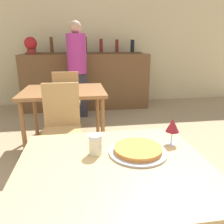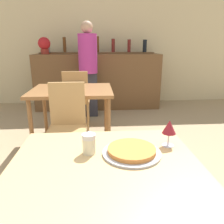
{
  "view_description": "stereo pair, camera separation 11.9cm",
  "coord_description": "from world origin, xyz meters",
  "px_view_note": "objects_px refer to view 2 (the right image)",
  "views": [
    {
      "loc": [
        -0.16,
        -0.96,
        1.32
      ],
      "look_at": [
        0.07,
        0.55,
        0.85
      ],
      "focal_mm": 35.0,
      "sensor_mm": 36.0,
      "label": 1
    },
    {
      "loc": [
        -0.04,
        -0.97,
        1.32
      ],
      "look_at": [
        0.07,
        0.55,
        0.85
      ],
      "focal_mm": 35.0,
      "sensor_mm": 36.0,
      "label": 2
    }
  ],
  "objects_px": {
    "chair_far_side_back": "(76,96)",
    "person_standing": "(88,67)",
    "chair_far_side_front": "(67,121)",
    "wine_glass": "(169,128)",
    "cheese_shaker": "(89,144)",
    "potted_plant": "(44,45)",
    "pizza_tray": "(132,151)"
  },
  "relations": [
    {
      "from": "chair_far_side_back",
      "to": "potted_plant",
      "type": "bearing_deg",
      "value": -60.62
    },
    {
      "from": "chair_far_side_back",
      "to": "person_standing",
      "type": "bearing_deg",
      "value": -103.75
    },
    {
      "from": "chair_far_side_front",
      "to": "cheese_shaker",
      "type": "distance_m",
      "value": 1.18
    },
    {
      "from": "chair_far_side_front",
      "to": "cheese_shaker",
      "type": "xyz_separation_m",
      "value": [
        0.27,
        -1.12,
        0.26
      ]
    },
    {
      "from": "potted_plant",
      "to": "cheese_shaker",
      "type": "bearing_deg",
      "value": -74.68
    },
    {
      "from": "chair_far_side_front",
      "to": "chair_far_side_back",
      "type": "relative_size",
      "value": 1.0
    },
    {
      "from": "cheese_shaker",
      "to": "wine_glass",
      "type": "distance_m",
      "value": 0.47
    },
    {
      "from": "potted_plant",
      "to": "wine_glass",
      "type": "bearing_deg",
      "value": -67.62
    },
    {
      "from": "chair_far_side_back",
      "to": "potted_plant",
      "type": "height_order",
      "value": "potted_plant"
    },
    {
      "from": "person_standing",
      "to": "chair_far_side_back",
      "type": "bearing_deg",
      "value": -103.75
    },
    {
      "from": "chair_far_side_back",
      "to": "person_standing",
      "type": "distance_m",
      "value": 0.83
    },
    {
      "from": "chair_far_side_front",
      "to": "cheese_shaker",
      "type": "height_order",
      "value": "chair_far_side_front"
    },
    {
      "from": "chair_far_side_back",
      "to": "pizza_tray",
      "type": "bearing_deg",
      "value": 102.18
    },
    {
      "from": "chair_far_side_front",
      "to": "person_standing",
      "type": "bearing_deg",
      "value": 84.73
    },
    {
      "from": "pizza_tray",
      "to": "wine_glass",
      "type": "relative_size",
      "value": 2.02
    },
    {
      "from": "potted_plant",
      "to": "chair_far_side_back",
      "type": "bearing_deg",
      "value": -60.62
    },
    {
      "from": "person_standing",
      "to": "wine_glass",
      "type": "xyz_separation_m",
      "value": [
        0.56,
        -2.94,
        -0.07
      ]
    },
    {
      "from": "wine_glass",
      "to": "potted_plant",
      "type": "relative_size",
      "value": 0.48
    },
    {
      "from": "chair_far_side_back",
      "to": "cheese_shaker",
      "type": "bearing_deg",
      "value": 96.69
    },
    {
      "from": "wine_glass",
      "to": "potted_plant",
      "type": "xyz_separation_m",
      "value": [
        -1.43,
        3.47,
        0.46
      ]
    },
    {
      "from": "pizza_tray",
      "to": "chair_far_side_back",
      "type": "bearing_deg",
      "value": 102.18
    },
    {
      "from": "pizza_tray",
      "to": "cheese_shaker",
      "type": "height_order",
      "value": "cheese_shaker"
    },
    {
      "from": "chair_far_side_back",
      "to": "potted_plant",
      "type": "xyz_separation_m",
      "value": [
        -0.7,
        1.24,
        0.78
      ]
    },
    {
      "from": "chair_far_side_front",
      "to": "cheese_shaker",
      "type": "bearing_deg",
      "value": -76.48
    },
    {
      "from": "pizza_tray",
      "to": "person_standing",
      "type": "bearing_deg",
      "value": 96.16
    },
    {
      "from": "chair_far_side_front",
      "to": "person_standing",
      "type": "height_order",
      "value": "person_standing"
    },
    {
      "from": "chair_far_side_front",
      "to": "potted_plant",
      "type": "bearing_deg",
      "value": 106.14
    },
    {
      "from": "person_standing",
      "to": "wine_glass",
      "type": "bearing_deg",
      "value": -79.27
    },
    {
      "from": "pizza_tray",
      "to": "wine_glass",
      "type": "bearing_deg",
      "value": 20.47
    },
    {
      "from": "chair_far_side_front",
      "to": "wine_glass",
      "type": "bearing_deg",
      "value": -55.36
    },
    {
      "from": "chair_far_side_front",
      "to": "pizza_tray",
      "type": "distance_m",
      "value": 1.27
    },
    {
      "from": "person_standing",
      "to": "cheese_shaker",
      "type": "bearing_deg",
      "value": -88.18
    }
  ]
}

